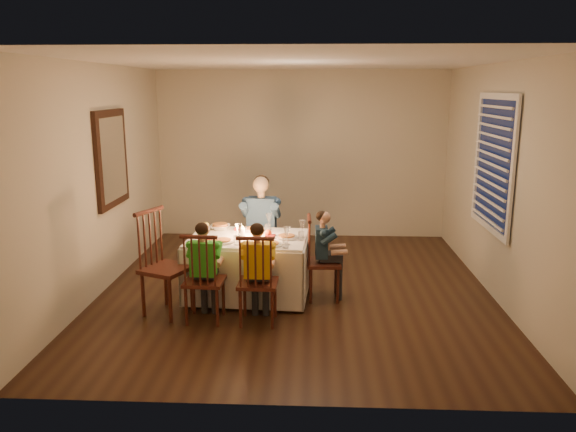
{
  "coord_description": "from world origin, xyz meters",
  "views": [
    {
      "loc": [
        0.2,
        -6.27,
        2.32
      ],
      "look_at": [
        -0.1,
        0.15,
        0.85
      ],
      "focal_mm": 35.0,
      "sensor_mm": 36.0,
      "label": 1
    }
  ],
  "objects_px": {
    "child_green": "(206,320)",
    "child_teal": "(323,298)",
    "chair_end": "(323,298)",
    "child_yellow": "(258,322)",
    "dining_table": "(248,254)",
    "adult": "(262,275)",
    "chair_near_right": "(258,322)",
    "serving_bowl": "(220,227)",
    "chair_adult": "(262,275)",
    "chair_extra": "(169,313)",
    "chair_near_left": "(206,320)"
  },
  "relations": [
    {
      "from": "child_green",
      "to": "child_teal",
      "type": "distance_m",
      "value": 1.39
    },
    {
      "from": "chair_extra",
      "to": "child_teal",
      "type": "height_order",
      "value": "chair_extra"
    },
    {
      "from": "adult",
      "to": "child_yellow",
      "type": "height_order",
      "value": "adult"
    },
    {
      "from": "dining_table",
      "to": "child_yellow",
      "type": "xyz_separation_m",
      "value": [
        0.18,
        -0.74,
        -0.5
      ]
    },
    {
      "from": "chair_near_left",
      "to": "adult",
      "type": "height_order",
      "value": "adult"
    },
    {
      "from": "adult",
      "to": "chair_extra",
      "type": "bearing_deg",
      "value": -119.88
    },
    {
      "from": "chair_adult",
      "to": "child_green",
      "type": "distance_m",
      "value": 1.5
    },
    {
      "from": "chair_end",
      "to": "child_yellow",
      "type": "relative_size",
      "value": 0.91
    },
    {
      "from": "adult",
      "to": "child_green",
      "type": "xyz_separation_m",
      "value": [
        -0.44,
        -1.43,
        0.0
      ]
    },
    {
      "from": "chair_extra",
      "to": "child_green",
      "type": "relative_size",
      "value": 1.07
    },
    {
      "from": "chair_extra",
      "to": "child_yellow",
      "type": "relative_size",
      "value": 1.06
    },
    {
      "from": "dining_table",
      "to": "adult",
      "type": "xyz_separation_m",
      "value": [
        0.08,
        0.72,
        -0.5
      ]
    },
    {
      "from": "chair_near_right",
      "to": "serving_bowl",
      "type": "height_order",
      "value": "serving_bowl"
    },
    {
      "from": "child_yellow",
      "to": "serving_bowl",
      "type": "height_order",
      "value": "serving_bowl"
    },
    {
      "from": "chair_adult",
      "to": "child_teal",
      "type": "distance_m",
      "value": 1.08
    },
    {
      "from": "dining_table",
      "to": "chair_near_right",
      "type": "xyz_separation_m",
      "value": [
        0.18,
        -0.74,
        -0.5
      ]
    },
    {
      "from": "chair_near_right",
      "to": "adult",
      "type": "height_order",
      "value": "adult"
    },
    {
      "from": "chair_near_left",
      "to": "child_green",
      "type": "bearing_deg",
      "value": -177.48
    },
    {
      "from": "adult",
      "to": "chair_near_left",
      "type": "bearing_deg",
      "value": -102.7
    },
    {
      "from": "serving_bowl",
      "to": "chair_adult",
      "type": "bearing_deg",
      "value": 41.59
    },
    {
      "from": "chair_adult",
      "to": "chair_near_left",
      "type": "xyz_separation_m",
      "value": [
        -0.44,
        -1.43,
        0.0
      ]
    },
    {
      "from": "chair_adult",
      "to": "chair_end",
      "type": "xyz_separation_m",
      "value": [
        0.77,
        -0.76,
        0.0
      ]
    },
    {
      "from": "serving_bowl",
      "to": "chair_end",
      "type": "bearing_deg",
      "value": -16.4
    },
    {
      "from": "chair_end",
      "to": "serving_bowl",
      "type": "height_order",
      "value": "serving_bowl"
    },
    {
      "from": "chair_end",
      "to": "adult",
      "type": "height_order",
      "value": "adult"
    },
    {
      "from": "child_yellow",
      "to": "dining_table",
      "type": "bearing_deg",
      "value": -74.82
    },
    {
      "from": "chair_near_right",
      "to": "serving_bowl",
      "type": "bearing_deg",
      "value": -61.34
    },
    {
      "from": "chair_extra",
      "to": "child_green",
      "type": "xyz_separation_m",
      "value": [
        0.43,
        -0.16,
        0.0
      ]
    },
    {
      "from": "child_green",
      "to": "child_teal",
      "type": "relative_size",
      "value": 1.02
    },
    {
      "from": "child_teal",
      "to": "adult",
      "type": "bearing_deg",
      "value": 43.55
    },
    {
      "from": "child_green",
      "to": "chair_near_right",
      "type": "bearing_deg",
      "value": 179.23
    },
    {
      "from": "chair_adult",
      "to": "adult",
      "type": "xyz_separation_m",
      "value": [
        0.0,
        0.0,
        0.0
      ]
    },
    {
      "from": "chair_near_right",
      "to": "serving_bowl",
      "type": "xyz_separation_m",
      "value": [
        -0.55,
        1.07,
        0.72
      ]
    },
    {
      "from": "serving_bowl",
      "to": "chair_extra",
      "type": "bearing_deg",
      "value": -115.73
    },
    {
      "from": "chair_adult",
      "to": "adult",
      "type": "height_order",
      "value": "adult"
    },
    {
      "from": "adult",
      "to": "serving_bowl",
      "type": "height_order",
      "value": "serving_bowl"
    },
    {
      "from": "chair_end",
      "to": "serving_bowl",
      "type": "xyz_separation_m",
      "value": [
        -1.22,
        0.36,
        0.72
      ]
    },
    {
      "from": "adult",
      "to": "chair_near_right",
      "type": "bearing_deg",
      "value": -81.56
    },
    {
      "from": "chair_end",
      "to": "child_green",
      "type": "bearing_deg",
      "value": 117.2
    },
    {
      "from": "chair_near_right",
      "to": "chair_extra",
      "type": "height_order",
      "value": "chair_extra"
    },
    {
      "from": "chair_near_right",
      "to": "child_yellow",
      "type": "height_order",
      "value": "child_yellow"
    },
    {
      "from": "child_green",
      "to": "child_yellow",
      "type": "xyz_separation_m",
      "value": [
        0.55,
        -0.03,
        0.0
      ]
    },
    {
      "from": "child_yellow",
      "to": "chair_adult",
      "type": "bearing_deg",
      "value": -84.66
    },
    {
      "from": "chair_adult",
      "to": "child_teal",
      "type": "bearing_deg",
      "value": -40.02
    },
    {
      "from": "dining_table",
      "to": "chair_extra",
      "type": "xyz_separation_m",
      "value": [
        -0.79,
        -0.55,
        -0.5
      ]
    },
    {
      "from": "chair_near_right",
      "to": "chair_extra",
      "type": "relative_size",
      "value": 0.85
    },
    {
      "from": "dining_table",
      "to": "child_yellow",
      "type": "bearing_deg",
      "value": -72.83
    },
    {
      "from": "chair_near_left",
      "to": "adult",
      "type": "distance_m",
      "value": 1.5
    },
    {
      "from": "chair_adult",
      "to": "chair_near_right",
      "type": "bearing_deg",
      "value": -81.56
    },
    {
      "from": "chair_near_right",
      "to": "chair_end",
      "type": "xyz_separation_m",
      "value": [
        0.67,
        0.71,
        0.0
      ]
    }
  ]
}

